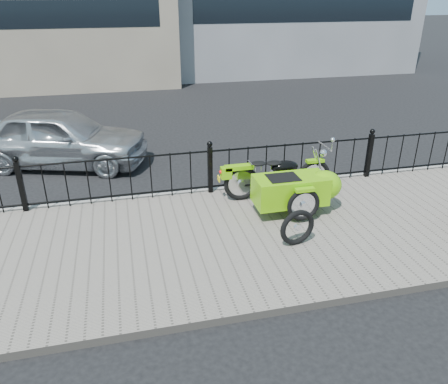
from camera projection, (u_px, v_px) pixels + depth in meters
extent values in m
plane|color=black|center=(226.00, 228.00, 7.76)|extent=(120.00, 120.00, 0.00)
cube|color=slate|center=(233.00, 239.00, 7.29)|extent=(30.00, 3.80, 0.12)
cube|color=gray|center=(209.00, 192.00, 9.00)|extent=(30.00, 0.10, 0.12)
cylinder|color=black|center=(210.00, 151.00, 8.49)|extent=(14.00, 0.04, 0.04)
cylinder|color=black|center=(210.00, 186.00, 8.80)|extent=(14.00, 0.04, 0.04)
cube|color=black|center=(21.00, 187.00, 7.91)|extent=(0.09, 0.09, 0.96)
sphere|color=black|center=(15.00, 159.00, 7.68)|extent=(0.11, 0.11, 0.11)
cube|color=black|center=(210.00, 170.00, 8.65)|extent=(0.09, 0.09, 0.96)
sphere|color=black|center=(210.00, 144.00, 8.42)|extent=(0.11, 0.11, 0.11)
cube|color=black|center=(369.00, 156.00, 9.40)|extent=(0.09, 0.09, 0.96)
sphere|color=black|center=(373.00, 131.00, 9.17)|extent=(0.11, 0.11, 0.11)
cube|color=black|center=(309.00, 10.00, 19.45)|extent=(10.50, 0.06, 1.00)
torus|color=black|center=(314.00, 176.00, 8.70)|extent=(0.69, 0.09, 0.69)
torus|color=black|center=(241.00, 183.00, 8.38)|extent=(0.69, 0.09, 0.69)
torus|color=black|center=(303.00, 205.00, 7.55)|extent=(0.60, 0.08, 0.60)
cube|color=gray|center=(278.00, 179.00, 8.53)|extent=(0.34, 0.22, 0.24)
cylinder|color=black|center=(278.00, 182.00, 8.56)|extent=(1.40, 0.04, 0.04)
ellipsoid|color=black|center=(285.00, 167.00, 8.46)|extent=(0.54, 0.29, 0.26)
cylinder|color=silver|center=(325.00, 146.00, 8.48)|extent=(0.03, 0.56, 0.03)
cylinder|color=silver|center=(318.00, 162.00, 8.58)|extent=(0.25, 0.04, 0.59)
sphere|color=silver|center=(323.00, 153.00, 8.53)|extent=(0.15, 0.15, 0.15)
cube|color=#6FC609|center=(315.00, 161.00, 8.56)|extent=(0.36, 0.12, 0.06)
cube|color=#6FC609|center=(239.00, 167.00, 8.23)|extent=(0.55, 0.16, 0.08)
ellipsoid|color=black|center=(274.00, 163.00, 8.37)|extent=(0.31, 0.22, 0.08)
ellipsoid|color=black|center=(258.00, 164.00, 8.29)|extent=(0.31, 0.22, 0.08)
sphere|color=red|center=(221.00, 172.00, 8.18)|extent=(0.07, 0.07, 0.07)
cube|color=yellow|center=(219.00, 179.00, 8.34)|extent=(0.02, 0.14, 0.10)
cube|color=#6FC609|center=(290.00, 190.00, 7.82)|extent=(1.30, 0.62, 0.50)
ellipsoid|color=#6FC609|center=(324.00, 185.00, 7.94)|extent=(0.65, 0.60, 0.54)
cube|color=black|center=(283.00, 179.00, 7.69)|extent=(0.55, 0.43, 0.06)
cube|color=#6FC609|center=(305.00, 190.00, 7.42)|extent=(0.34, 0.11, 0.06)
torus|color=black|center=(297.00, 227.00, 6.91)|extent=(0.62, 0.19, 0.61)
imported|color=silver|center=(60.00, 137.00, 10.25)|extent=(4.35, 2.78, 1.38)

